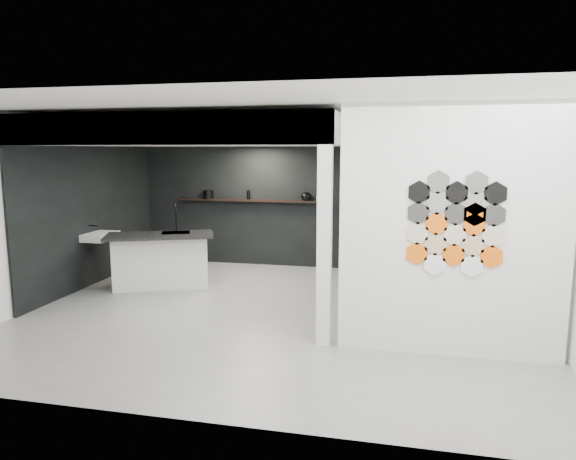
{
  "coord_description": "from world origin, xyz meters",
  "views": [
    {
      "loc": [
        1.67,
        -6.8,
        2.3
      ],
      "look_at": [
        0.1,
        0.3,
        1.15
      ],
      "focal_mm": 32.0,
      "sensor_mm": 36.0,
      "label": 1
    }
  ],
  "objects_px": {
    "glass_vase": "(319,198)",
    "utensil_cup": "(212,196)",
    "partition_panel": "(452,232)",
    "stockpot": "(208,194)",
    "kitchen_island": "(161,260)",
    "glass_bowl": "(319,199)",
    "wall_basin": "(100,236)",
    "bottle_dark": "(248,195)",
    "kettle": "(306,196)"
  },
  "relations": [
    {
      "from": "glass_vase",
      "to": "utensil_cup",
      "type": "bearing_deg",
      "value": 180.0
    },
    {
      "from": "kettle",
      "to": "bottle_dark",
      "type": "distance_m",
      "value": 1.16
    },
    {
      "from": "glass_bowl",
      "to": "glass_vase",
      "type": "height_order",
      "value": "glass_vase"
    },
    {
      "from": "wall_basin",
      "to": "glass_bowl",
      "type": "height_order",
      "value": "glass_bowl"
    },
    {
      "from": "kettle",
      "to": "utensil_cup",
      "type": "xyz_separation_m",
      "value": [
        -1.92,
        0.0,
        -0.03
      ]
    },
    {
      "from": "kettle",
      "to": "bottle_dark",
      "type": "xyz_separation_m",
      "value": [
        -1.16,
        0.0,
        0.01
      ]
    },
    {
      "from": "utensil_cup",
      "to": "glass_vase",
      "type": "bearing_deg",
      "value": 0.0
    },
    {
      "from": "wall_basin",
      "to": "kitchen_island",
      "type": "height_order",
      "value": "kitchen_island"
    },
    {
      "from": "partition_panel",
      "to": "glass_vase",
      "type": "xyz_separation_m",
      "value": [
        -2.08,
        3.87,
        -0.02
      ]
    },
    {
      "from": "bottle_dark",
      "to": "utensil_cup",
      "type": "height_order",
      "value": "bottle_dark"
    },
    {
      "from": "partition_panel",
      "to": "kettle",
      "type": "relative_size",
      "value": 14.27
    },
    {
      "from": "kettle",
      "to": "stockpot",
      "type": "bearing_deg",
      "value": 174.63
    },
    {
      "from": "kitchen_island",
      "to": "utensil_cup",
      "type": "relative_size",
      "value": 17.74
    },
    {
      "from": "stockpot",
      "to": "glass_vase",
      "type": "height_order",
      "value": "stockpot"
    },
    {
      "from": "kettle",
      "to": "bottle_dark",
      "type": "height_order",
      "value": "bottle_dark"
    },
    {
      "from": "partition_panel",
      "to": "utensil_cup",
      "type": "xyz_separation_m",
      "value": [
        -4.26,
        3.87,
        -0.03
      ]
    },
    {
      "from": "wall_basin",
      "to": "bottle_dark",
      "type": "height_order",
      "value": "bottle_dark"
    },
    {
      "from": "kitchen_island",
      "to": "stockpot",
      "type": "height_order",
      "value": "stockpot"
    },
    {
      "from": "partition_panel",
      "to": "kitchen_island",
      "type": "height_order",
      "value": "partition_panel"
    },
    {
      "from": "partition_panel",
      "to": "bottle_dark",
      "type": "xyz_separation_m",
      "value": [
        -3.49,
        3.87,
        0.01
      ]
    },
    {
      "from": "glass_vase",
      "to": "stockpot",
      "type": "bearing_deg",
      "value": 180.0
    },
    {
      "from": "glass_bowl",
      "to": "utensil_cup",
      "type": "relative_size",
      "value": 1.13
    },
    {
      "from": "bottle_dark",
      "to": "kitchen_island",
      "type": "bearing_deg",
      "value": -116.27
    },
    {
      "from": "stockpot",
      "to": "glass_vase",
      "type": "relative_size",
      "value": 1.67
    },
    {
      "from": "partition_panel",
      "to": "kettle",
      "type": "xyz_separation_m",
      "value": [
        -2.33,
        3.87,
        0.0
      ]
    },
    {
      "from": "glass_vase",
      "to": "utensil_cup",
      "type": "xyz_separation_m",
      "value": [
        -2.18,
        0.0,
        -0.01
      ]
    },
    {
      "from": "glass_bowl",
      "to": "utensil_cup",
      "type": "distance_m",
      "value": 2.18
    },
    {
      "from": "kitchen_island",
      "to": "kettle",
      "type": "xyz_separation_m",
      "value": [
        2.11,
        1.93,
        0.93
      ]
    },
    {
      "from": "kettle",
      "to": "glass_vase",
      "type": "distance_m",
      "value": 0.26
    },
    {
      "from": "kitchen_island",
      "to": "glass_vase",
      "type": "relative_size",
      "value": 15.49
    },
    {
      "from": "partition_panel",
      "to": "stockpot",
      "type": "distance_m",
      "value": 5.8
    },
    {
      "from": "kitchen_island",
      "to": "stockpot",
      "type": "distance_m",
      "value": 2.14
    },
    {
      "from": "glass_bowl",
      "to": "glass_vase",
      "type": "xyz_separation_m",
      "value": [
        0.0,
        0.0,
        0.02
      ]
    },
    {
      "from": "bottle_dark",
      "to": "glass_vase",
      "type": "bearing_deg",
      "value": 0.0
    },
    {
      "from": "stockpot",
      "to": "glass_bowl",
      "type": "xyz_separation_m",
      "value": [
        2.25,
        0.0,
        -0.04
      ]
    },
    {
      "from": "bottle_dark",
      "to": "glass_bowl",
      "type": "bearing_deg",
      "value": 0.0
    },
    {
      "from": "wall_basin",
      "to": "kitchen_island",
      "type": "xyz_separation_m",
      "value": [
        1.02,
        0.14,
        -0.38
      ]
    },
    {
      "from": "stockpot",
      "to": "bottle_dark",
      "type": "xyz_separation_m",
      "value": [
        0.84,
        0.0,
        0.01
      ]
    },
    {
      "from": "partition_panel",
      "to": "stockpot",
      "type": "height_order",
      "value": "partition_panel"
    },
    {
      "from": "kettle",
      "to": "glass_bowl",
      "type": "xyz_separation_m",
      "value": [
        0.26,
        0.0,
        -0.04
      ]
    },
    {
      "from": "glass_bowl",
      "to": "kitchen_island",
      "type": "bearing_deg",
      "value": -140.85
    },
    {
      "from": "utensil_cup",
      "to": "wall_basin",
      "type": "bearing_deg",
      "value": -120.36
    },
    {
      "from": "kitchen_island",
      "to": "bottle_dark",
      "type": "height_order",
      "value": "bottle_dark"
    },
    {
      "from": "kettle",
      "to": "glass_vase",
      "type": "bearing_deg",
      "value": -5.37
    },
    {
      "from": "wall_basin",
      "to": "utensil_cup",
      "type": "bearing_deg",
      "value": 59.64
    },
    {
      "from": "glass_vase",
      "to": "bottle_dark",
      "type": "relative_size",
      "value": 0.69
    },
    {
      "from": "kitchen_island",
      "to": "glass_bowl",
      "type": "relative_size",
      "value": 15.63
    },
    {
      "from": "wall_basin",
      "to": "kettle",
      "type": "distance_m",
      "value": 3.79
    },
    {
      "from": "kettle",
      "to": "utensil_cup",
      "type": "bearing_deg",
      "value": 174.63
    },
    {
      "from": "wall_basin",
      "to": "partition_panel",
      "type": "bearing_deg",
      "value": -18.23
    }
  ]
}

